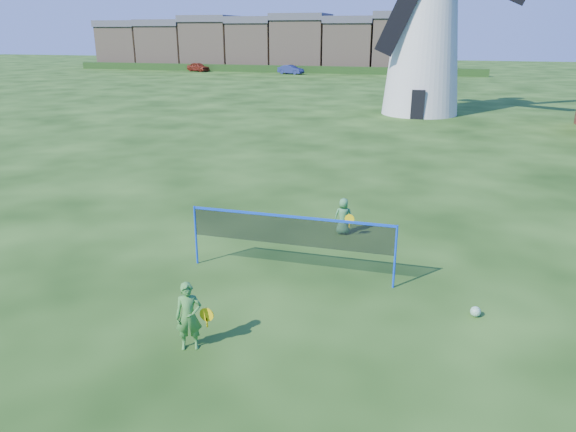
{
  "coord_description": "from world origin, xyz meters",
  "views": [
    {
      "loc": [
        3.53,
        -11.08,
        5.67
      ],
      "look_at": [
        0.2,
        0.5,
        1.5
      ],
      "focal_mm": 33.27,
      "sensor_mm": 36.0,
      "label": 1
    }
  ],
  "objects_px": {
    "player_boy": "(343,216)",
    "windmill": "(425,32)",
    "car_right": "(291,70)",
    "player_girl": "(189,316)",
    "badminton_net": "(290,232)",
    "car_left": "(198,67)",
    "play_ball": "(475,312)"
  },
  "relations": [
    {
      "from": "windmill",
      "to": "play_ball",
      "type": "height_order",
      "value": "windmill"
    },
    {
      "from": "car_left",
      "to": "car_right",
      "type": "relative_size",
      "value": 1.01
    },
    {
      "from": "car_left",
      "to": "car_right",
      "type": "bearing_deg",
      "value": -72.46
    },
    {
      "from": "player_boy",
      "to": "player_girl",
      "type": "bearing_deg",
      "value": 62.97
    },
    {
      "from": "player_boy",
      "to": "car_right",
      "type": "distance_m",
      "value": 62.68
    },
    {
      "from": "player_girl",
      "to": "player_boy",
      "type": "distance_m",
      "value": 6.97
    },
    {
      "from": "player_boy",
      "to": "car_right",
      "type": "bearing_deg",
      "value": -86.03
    },
    {
      "from": "badminton_net",
      "to": "play_ball",
      "type": "xyz_separation_m",
      "value": [
        4.29,
        -0.88,
        -1.03
      ]
    },
    {
      "from": "player_boy",
      "to": "car_right",
      "type": "height_order",
      "value": "car_right"
    },
    {
      "from": "play_ball",
      "to": "car_right",
      "type": "distance_m",
      "value": 67.63
    },
    {
      "from": "windmill",
      "to": "car_right",
      "type": "bearing_deg",
      "value": 119.43
    },
    {
      "from": "player_boy",
      "to": "play_ball",
      "type": "bearing_deg",
      "value": 118.25
    },
    {
      "from": "player_boy",
      "to": "windmill",
      "type": "bearing_deg",
      "value": -105.14
    },
    {
      "from": "badminton_net",
      "to": "play_ball",
      "type": "relative_size",
      "value": 22.95
    },
    {
      "from": "badminton_net",
      "to": "player_boy",
      "type": "height_order",
      "value": "badminton_net"
    },
    {
      "from": "windmill",
      "to": "player_boy",
      "type": "distance_m",
      "value": 26.08
    },
    {
      "from": "car_left",
      "to": "play_ball",
      "type": "bearing_deg",
      "value": -127.85
    },
    {
      "from": "player_boy",
      "to": "play_ball",
      "type": "relative_size",
      "value": 4.93
    },
    {
      "from": "badminton_net",
      "to": "player_girl",
      "type": "height_order",
      "value": "badminton_net"
    },
    {
      "from": "car_right",
      "to": "play_ball",
      "type": "bearing_deg",
      "value": -143.56
    },
    {
      "from": "play_ball",
      "to": "car_right",
      "type": "bearing_deg",
      "value": 109.04
    },
    {
      "from": "badminton_net",
      "to": "play_ball",
      "type": "height_order",
      "value": "badminton_net"
    },
    {
      "from": "play_ball",
      "to": "car_left",
      "type": "bearing_deg",
      "value": 119.47
    },
    {
      "from": "windmill",
      "to": "player_girl",
      "type": "xyz_separation_m",
      "value": [
        -2.53,
        -32.33,
        -4.98
      ]
    },
    {
      "from": "windmill",
      "to": "badminton_net",
      "type": "xyz_separation_m",
      "value": [
        -1.59,
        -28.72,
        -4.51
      ]
    },
    {
      "from": "player_girl",
      "to": "player_boy",
      "type": "xyz_separation_m",
      "value": [
        1.67,
        6.77,
        -0.13
      ]
    },
    {
      "from": "player_girl",
      "to": "play_ball",
      "type": "distance_m",
      "value": 5.93
    },
    {
      "from": "player_girl",
      "to": "badminton_net",
      "type": "bearing_deg",
      "value": 51.89
    },
    {
      "from": "badminton_net",
      "to": "car_left",
      "type": "bearing_deg",
      "value": 116.84
    },
    {
      "from": "windmill",
      "to": "player_girl",
      "type": "height_order",
      "value": "windmill"
    },
    {
      "from": "badminton_net",
      "to": "player_girl",
      "type": "bearing_deg",
      "value": -104.6
    },
    {
      "from": "windmill",
      "to": "player_boy",
      "type": "xyz_separation_m",
      "value": [
        -0.87,
        -25.56,
        -5.11
      ]
    }
  ]
}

